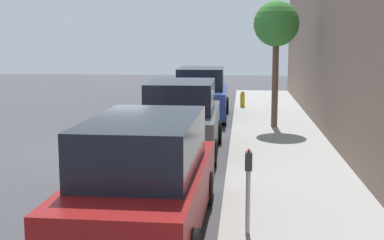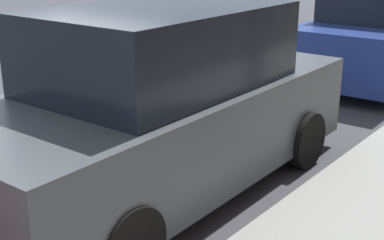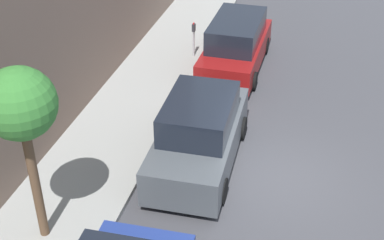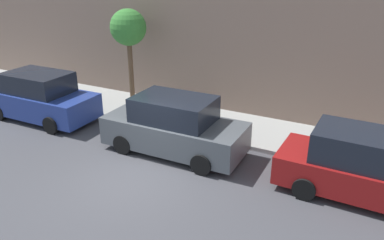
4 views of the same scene
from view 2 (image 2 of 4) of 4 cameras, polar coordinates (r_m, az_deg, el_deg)
The scene contains 3 objects.
ground_plane at distance 7.63m, azimuth -14.32°, elevation -1.94°, with size 60.00×60.00×0.00m, color #424247.
parked_suv_second at distance 5.64m, azimuth -3.14°, elevation 1.36°, with size 2.08×4.83×1.98m.
parked_suv_third at distance 11.14m, azimuth 19.66°, elevation 8.93°, with size 2.08×4.84×1.98m.
Camera 2 is at (5.78, -4.25, 2.60)m, focal length 50.00 mm.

